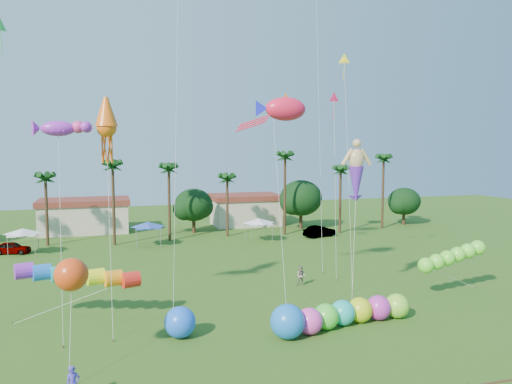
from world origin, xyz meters
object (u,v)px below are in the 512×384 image
object	(u,v)px
car_b	(320,231)
blue_ball	(180,322)
car_a	(12,248)
spectator_b	(301,276)
caterpillar_inflatable	(337,314)

from	to	relation	value
car_b	blue_ball	size ratio (longest dim) A/B	2.28
car_a	spectator_b	bearing A→B (deg)	-115.45
spectator_b	blue_ball	distance (m)	14.99
caterpillar_inflatable	blue_ball	world-z (taller)	caterpillar_inflatable
car_a	spectator_b	distance (m)	34.75
car_b	caterpillar_inflatable	distance (m)	34.38
caterpillar_inflatable	blue_ball	size ratio (longest dim) A/B	5.44
spectator_b	blue_ball	bearing A→B (deg)	-115.03
car_a	caterpillar_inflatable	distance (m)	41.05
car_b	blue_ball	xyz separation A→B (m)	(-23.20, -30.66, 0.25)
car_a	car_b	size ratio (longest dim) A/B	0.88
car_a	blue_ball	bearing A→B (deg)	-140.52
caterpillar_inflatable	car_b	bearing A→B (deg)	58.24
spectator_b	caterpillar_inflatable	xyz separation A→B (m)	(-1.45, -10.32, 0.05)
car_a	caterpillar_inflatable	world-z (taller)	caterpillar_inflatable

